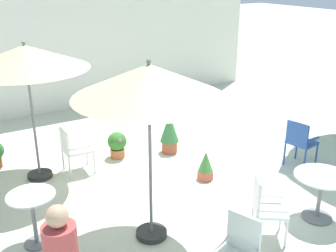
% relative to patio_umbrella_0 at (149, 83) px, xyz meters
% --- Properties ---
extents(ground_plane, '(60.00, 60.00, 0.00)m').
position_rel_patio_umbrella_0_xyz_m(ground_plane, '(1.32, 1.14, -2.25)').
color(ground_plane, beige).
extents(villa_facade, '(10.58, 0.30, 4.34)m').
position_rel_patio_umbrella_0_xyz_m(villa_facade, '(1.32, 6.21, -0.08)').
color(villa_facade, white).
rests_on(villa_facade, ground).
extents(patio_umbrella_0, '(1.95, 1.95, 2.54)m').
position_rel_patio_umbrella_0_xyz_m(patio_umbrella_0, '(0.00, 0.00, 0.00)').
color(patio_umbrella_0, '#2D2D2D').
rests_on(patio_umbrella_0, ground).
extents(patio_umbrella_1, '(2.09, 2.09, 2.47)m').
position_rel_patio_umbrella_0_xyz_m(patio_umbrella_1, '(-0.89, 2.59, -0.06)').
color(patio_umbrella_1, '#2D2D2D').
rests_on(patio_umbrella_1, ground).
extents(cafe_table_0, '(0.64, 0.64, 0.78)m').
position_rel_patio_umbrella_0_xyz_m(cafe_table_0, '(-1.45, 0.65, -1.71)').
color(cafe_table_0, silver).
rests_on(cafe_table_0, ground).
extents(cafe_table_1, '(0.82, 0.82, 0.73)m').
position_rel_patio_umbrella_0_xyz_m(cafe_table_1, '(2.38, -0.91, -1.74)').
color(cafe_table_1, white).
rests_on(cafe_table_1, ground).
extents(patio_chair_0, '(0.51, 0.54, 0.92)m').
position_rel_patio_umbrella_0_xyz_m(patio_chair_0, '(3.46, 0.48, -1.70)').
color(patio_chair_0, '#274B96').
rests_on(patio_chair_0, ground).
extents(patio_chair_1, '(0.60, 0.60, 0.95)m').
position_rel_patio_umbrella_0_xyz_m(patio_chair_1, '(1.32, -0.84, -1.72)').
color(patio_chair_1, white).
rests_on(patio_chair_1, ground).
extents(patio_chair_2, '(0.51, 0.47, 0.86)m').
position_rel_patio_umbrella_0_xyz_m(patio_chair_2, '(-0.28, 2.45, -1.75)').
color(patio_chair_2, white).
rests_on(patio_chair_2, ground).
extents(patio_chair_3, '(0.61, 0.59, 0.94)m').
position_rel_patio_umbrella_0_xyz_m(patio_chair_3, '(0.36, -1.40, -1.72)').
color(patio_chair_3, silver).
rests_on(patio_chair_3, ground).
extents(potted_plant_1, '(0.29, 0.29, 0.54)m').
position_rel_patio_umbrella_0_xyz_m(potted_plant_1, '(1.65, 0.97, -1.99)').
color(potted_plant_1, '#BE5940').
rests_on(potted_plant_1, ground).
extents(potted_plant_2, '(0.38, 0.38, 0.54)m').
position_rel_patio_umbrella_0_xyz_m(potted_plant_2, '(0.68, 2.64, -1.95)').
color(potted_plant_2, '#BE663C').
rests_on(potted_plant_2, ground).
extents(potted_plant_5, '(0.38, 0.38, 0.85)m').
position_rel_patio_umbrella_0_xyz_m(potted_plant_5, '(1.70, 2.30, -1.79)').
color(potted_plant_5, '#A85136').
rests_on(potted_plant_5, ground).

